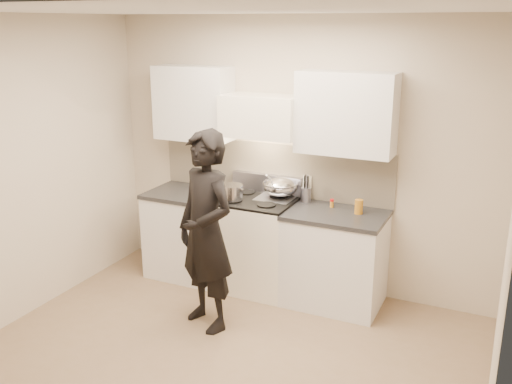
% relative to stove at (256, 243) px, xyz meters
% --- Properties ---
extents(ground_plane, '(4.00, 4.00, 0.00)m').
position_rel_stove_xyz_m(ground_plane, '(0.30, -1.42, -0.47)').
color(ground_plane, '#826A51').
extents(room_shell, '(4.04, 3.54, 2.70)m').
position_rel_stove_xyz_m(room_shell, '(0.24, -1.05, 1.12)').
color(room_shell, '#C0B49D').
rests_on(room_shell, ground).
extents(stove, '(0.76, 0.65, 0.96)m').
position_rel_stove_xyz_m(stove, '(0.00, 0.00, 0.00)').
color(stove, white).
rests_on(stove, ground).
extents(counter_right, '(0.92, 0.67, 0.92)m').
position_rel_stove_xyz_m(counter_right, '(0.83, 0.00, -0.01)').
color(counter_right, silver).
rests_on(counter_right, ground).
extents(counter_left, '(0.82, 0.67, 0.92)m').
position_rel_stove_xyz_m(counter_left, '(-0.78, 0.00, -0.01)').
color(counter_left, silver).
rests_on(counter_left, ground).
extents(wok, '(0.35, 0.44, 0.28)m').
position_rel_stove_xyz_m(wok, '(0.20, 0.14, 0.58)').
color(wok, silver).
rests_on(wok, stove).
extents(stock_pot, '(0.30, 0.27, 0.14)m').
position_rel_stove_xyz_m(stock_pot, '(-0.19, -0.14, 0.56)').
color(stock_pot, silver).
rests_on(stock_pot, stove).
extents(utensil_crock, '(0.10, 0.10, 0.27)m').
position_rel_stove_xyz_m(utensil_crock, '(0.45, 0.19, 0.53)').
color(utensil_crock, '#9E9EB1').
rests_on(utensil_crock, counter_right).
extents(spice_jar, '(0.04, 0.04, 0.08)m').
position_rel_stove_xyz_m(spice_jar, '(0.74, 0.14, 0.49)').
color(spice_jar, '#C58421').
rests_on(spice_jar, counter_right).
extents(oil_glass, '(0.08, 0.08, 0.13)m').
position_rel_stove_xyz_m(oil_glass, '(1.02, 0.06, 0.51)').
color(oil_glass, '#B2711A').
rests_on(oil_glass, counter_right).
extents(person, '(0.77, 0.66, 1.78)m').
position_rel_stove_xyz_m(person, '(-0.07, -0.88, 0.41)').
color(person, black).
rests_on(person, ground).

